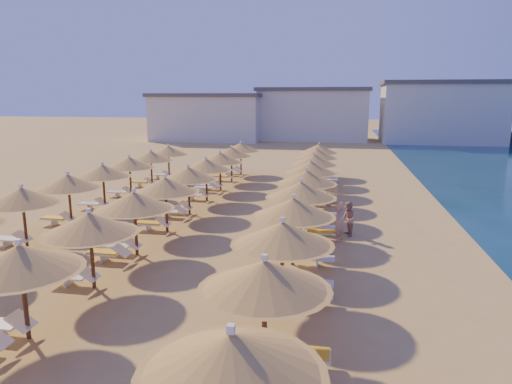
% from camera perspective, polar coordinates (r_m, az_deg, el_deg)
% --- Properties ---
extents(ground, '(220.00, 220.00, 0.00)m').
position_cam_1_polar(ground, '(19.68, -2.33, -6.05)').
color(ground, tan).
rests_on(ground, ground).
extents(hotel_blocks, '(46.91, 11.91, 8.10)m').
position_cam_1_polar(hotel_blocks, '(64.49, 8.81, 9.61)').
color(hotel_blocks, beige).
rests_on(hotel_blocks, ground).
extents(parasol_row_east, '(3.05, 31.88, 2.64)m').
position_cam_1_polar(parasol_row_east, '(21.04, 6.02, 1.00)').
color(parasol_row_east, brown).
rests_on(parasol_row_east, ground).
extents(parasol_row_west, '(3.05, 31.88, 2.64)m').
position_cam_1_polar(parasol_row_west, '(22.32, -9.76, 1.52)').
color(parasol_row_west, brown).
rests_on(parasol_row_west, ground).
extents(parasol_row_inland, '(3.05, 22.27, 2.64)m').
position_cam_1_polar(parasol_row_inland, '(25.74, -18.61, 2.43)').
color(parasol_row_inland, brown).
rests_on(parasol_row_inland, ground).
extents(loungers, '(13.91, 29.38, 0.66)m').
position_cam_1_polar(loungers, '(22.45, -6.17, -2.94)').
color(loungers, white).
rests_on(loungers, ground).
extents(beachgoer_b, '(0.77, 0.88, 1.54)m').
position_cam_1_polar(beachgoer_b, '(20.47, 11.45, -3.33)').
color(beachgoer_b, tan).
rests_on(beachgoer_b, ground).
extents(beachgoer_a, '(0.60, 0.73, 1.73)m').
position_cam_1_polar(beachgoer_a, '(19.66, 10.31, -3.64)').
color(beachgoer_a, tan).
rests_on(beachgoer_a, ground).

